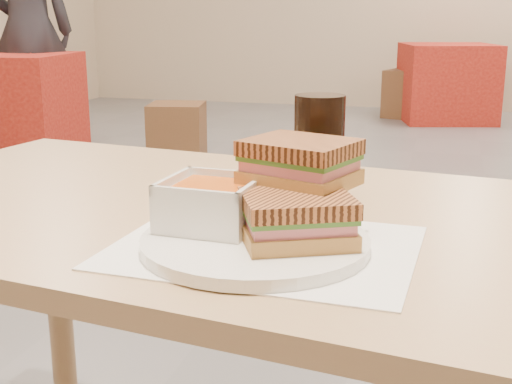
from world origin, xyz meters
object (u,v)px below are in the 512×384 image
(cola_glass, at_px, (319,149))
(plate, at_px, (255,243))
(soup_bowl, at_px, (212,205))
(bg_chair_2l, at_px, (409,94))
(main_table, at_px, (208,276))
(bg_table_2, at_px, (447,83))
(panini_lower, at_px, (297,219))
(bg_chair_0r, at_px, (177,133))
(patron_a, at_px, (29,30))
(bg_table_0, at_px, (13,105))

(cola_glass, bearing_deg, plate, -97.52)
(plate, xyz_separation_m, soup_bowl, (-0.06, 0.03, 0.03))
(bg_chair_2l, bearing_deg, main_table, -89.61)
(plate, bearing_deg, bg_table_2, 88.17)
(panini_lower, relative_size, cola_glass, 0.98)
(bg_chair_2l, bearing_deg, bg_table_2, -18.12)
(main_table, height_order, panini_lower, panini_lower)
(plate, xyz_separation_m, bg_chair_0r, (-1.61, 3.68, -0.55))
(panini_lower, bearing_deg, bg_table_2, 88.65)
(main_table, distance_m, bg_chair_0r, 3.83)
(plate, bearing_deg, bg_chair_0r, 113.57)
(patron_a, bearing_deg, cola_glass, -51.43)
(main_table, height_order, bg_chair_0r, main_table)
(bg_chair_2l, bearing_deg, bg_table_0, -134.98)
(bg_table_0, xyz_separation_m, bg_chair_0r, (1.27, 0.07, -0.16))
(cola_glass, relative_size, patron_a, 0.09)
(main_table, bearing_deg, panini_lower, -45.12)
(plate, height_order, cola_glass, cola_glass)
(panini_lower, bearing_deg, bg_chair_2l, 91.98)
(soup_bowl, bearing_deg, plate, -23.09)
(bg_table_0, bearing_deg, bg_chair_0r, 3.08)
(bg_table_0, relative_size, patron_a, 0.53)
(soup_bowl, distance_m, bg_chair_0r, 4.01)
(soup_bowl, bearing_deg, main_table, 112.32)
(bg_chair_0r, height_order, bg_chair_2l, bg_chair_2l)
(panini_lower, xyz_separation_m, cola_glass, (-0.02, 0.24, 0.04))
(bg_chair_0r, distance_m, bg_chair_2l, 3.01)
(soup_bowl, distance_m, bg_table_2, 6.20)
(plate, relative_size, bg_chair_0r, 0.63)
(main_table, distance_m, bg_chair_2l, 6.16)
(bg_chair_2l, bearing_deg, cola_glass, -88.14)
(main_table, relative_size, bg_chair_0r, 2.93)
(patron_a, bearing_deg, soup_bowl, -53.94)
(bg_chair_0r, bearing_deg, panini_lower, -65.78)
(main_table, xyz_separation_m, bg_table_0, (-2.75, 3.44, -0.27))
(panini_lower, bearing_deg, main_table, 134.88)
(main_table, distance_m, bg_table_0, 4.41)
(bg_table_0, height_order, bg_chair_2l, bg_table_0)
(patron_a, bearing_deg, bg_chair_2l, 42.29)
(plate, bearing_deg, bg_table_0, 128.49)
(plate, distance_m, cola_glass, 0.25)
(plate, bearing_deg, soup_bowl, 156.91)
(main_table, bearing_deg, cola_glass, 23.27)
(main_table, xyz_separation_m, soup_bowl, (0.06, -0.15, 0.16))
(main_table, distance_m, soup_bowl, 0.22)
(cola_glass, bearing_deg, bg_chair_2l, 91.86)
(panini_lower, distance_m, patron_a, 4.85)
(plate, height_order, panini_lower, panini_lower)
(soup_bowl, bearing_deg, patron_a, 126.06)
(main_table, xyz_separation_m, bg_chair_0r, (-1.48, 3.51, -0.43))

